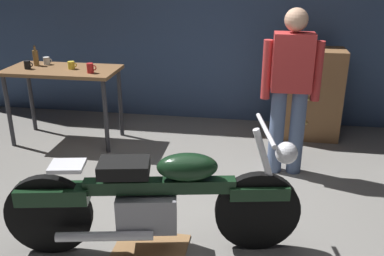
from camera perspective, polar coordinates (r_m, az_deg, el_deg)
name	(u,v)px	position (r m, az deg, el deg)	size (l,w,h in m)	color
ground_plane	(185,234)	(3.59, -0.87, -13.91)	(12.00, 12.00, 0.00)	gray
back_wall	(223,3)	(5.72, 4.11, 16.20)	(8.00, 0.12, 3.10)	#384C70
workbench	(63,78)	(5.25, -16.81, 6.39)	(1.30, 0.64, 0.90)	brown
motorcycle	(156,198)	(3.19, -4.86, -9.27)	(2.16, 0.75, 1.00)	black
person_standing	(291,86)	(4.31, 12.98, 5.45)	(0.57, 0.23, 1.67)	slate
wooden_dresser	(307,94)	(5.43, 15.05, 4.44)	(0.80, 0.47, 1.10)	brown
drip_tray	(151,247)	(3.45, -5.49, -15.52)	(0.56, 0.40, 0.01)	olive
mug_white_ceramic	(47,61)	(5.48, -18.76, 8.47)	(0.11, 0.08, 0.09)	white
mug_yellow_tall	(71,65)	(5.17, -15.75, 8.05)	(0.11, 0.08, 0.09)	yellow
mug_red_diner	(90,68)	(4.92, -13.36, 7.77)	(0.11, 0.08, 0.11)	red
mug_black_matte	(28,65)	(5.32, -21.03, 7.85)	(0.11, 0.07, 0.10)	black
bottle	(36,57)	(5.45, -20.08, 8.81)	(0.06, 0.06, 0.24)	olive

